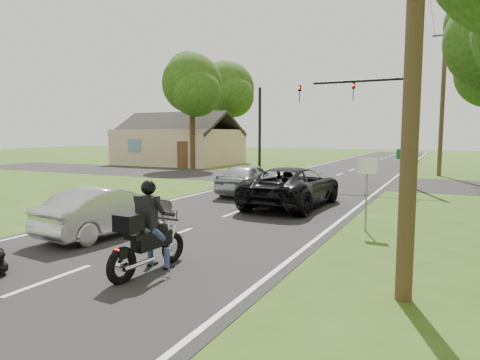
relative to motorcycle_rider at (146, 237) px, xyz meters
name	(u,v)px	position (x,y,z in m)	size (l,w,h in m)	color
ground	(171,236)	(-1.39, 2.81, -0.75)	(140.00, 140.00, 0.00)	#324914
road	(292,192)	(-1.39, 12.81, -0.75)	(8.00, 100.00, 0.01)	black
cross_road	(324,180)	(-1.39, 18.81, -0.75)	(60.00, 7.00, 0.01)	black
motorcycle_rider	(146,237)	(0.00, 0.00, 0.00)	(0.63, 2.23, 1.92)	black
dark_suv	(292,187)	(0.00, 8.88, 0.02)	(2.55, 5.52, 1.53)	black
silver_sedan	(108,211)	(-3.08, 2.19, -0.08)	(1.40, 4.01, 1.32)	#B0AFB4
silver_suv	(248,179)	(-2.93, 11.08, -0.01)	(1.73, 4.29, 1.46)	#A0A3A8
traffic_signal	(379,108)	(1.95, 16.80, 3.38)	(6.38, 0.44, 6.00)	black
signal_pole_far	(260,131)	(-6.59, 20.81, 2.25)	(0.20, 0.20, 6.00)	black
utility_pole_far	(443,99)	(4.81, 24.81, 4.33)	(1.60, 0.28, 10.00)	brown
sign_white	(367,176)	(3.31, 5.79, 0.84)	(0.55, 0.07, 2.12)	slate
sign_green	(403,161)	(3.51, 13.79, 0.84)	(0.55, 0.07, 2.12)	slate
tree_left_near	(193,87)	(-13.12, 22.59, 5.78)	(5.12, 4.96, 9.22)	#332316
tree_left_far	(230,91)	(-15.09, 32.56, 6.38)	(5.76, 5.58, 10.14)	#332316
house	(180,145)	(-17.39, 26.81, 1.01)	(10.20, 8.00, 4.84)	tan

